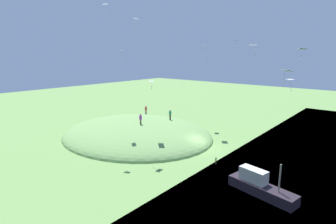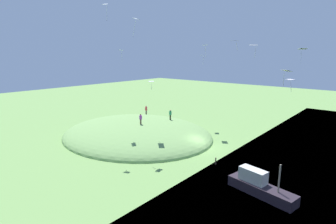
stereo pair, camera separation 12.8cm
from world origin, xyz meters
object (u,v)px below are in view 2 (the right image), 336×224
at_px(person_near_shore, 170,113).
at_px(kite_3, 151,82).
at_px(kite_0, 290,80).
at_px(kite_2, 121,51).
at_px(kite_10, 202,56).
at_px(person_with_child, 146,109).
at_px(kite_8, 235,41).
at_px(kite_7, 286,72).
at_px(boat_on_lake, 259,186).
at_px(person_on_hilltop, 141,118).
at_px(kite_4, 302,49).
at_px(mooring_post, 216,161).
at_px(kite_9, 254,46).
at_px(kite_6, 136,20).
at_px(kite_5, 106,6).
at_px(kite_1, 205,46).

xyz_separation_m(person_near_shore, kite_3, (-3.20, 7.82, 6.11)).
relative_size(kite_0, kite_2, 0.97).
xyz_separation_m(kite_3, kite_10, (1.35, -14.02, 3.36)).
distance_m(person_with_child, kite_8, 23.04).
bearing_deg(kite_7, kite_8, -38.74).
bearing_deg(kite_8, boat_on_lake, 130.17).
distance_m(person_on_hilltop, kite_0, 21.30).
distance_m(kite_2, kite_4, 24.55).
bearing_deg(mooring_post, kite_7, 172.36).
relative_size(person_on_hilltop, kite_9, 0.82).
xyz_separation_m(person_near_shore, mooring_post, (-13.21, 7.55, -2.53)).
xyz_separation_m(kite_6, mooring_post, (-10.99, -1.89, -16.35)).
relative_size(kite_2, kite_5, 0.74).
bearing_deg(kite_0, kite_7, 103.50).
relative_size(person_on_hilltop, kite_6, 0.69).
bearing_deg(kite_10, kite_1, 130.88).
bearing_deg(person_with_child, kite_0, -20.50).
relative_size(person_with_child, kite_10, 0.97).
bearing_deg(person_near_shore, kite_3, 47.12).
height_order(kite_4, kite_10, kite_4).
xyz_separation_m(kite_4, kite_8, (5.92, 8.11, 0.98)).
bearing_deg(person_with_child, kite_4, -9.83).
relative_size(kite_1, kite_4, 0.96).
relative_size(person_with_child, mooring_post, 2.04).
height_order(kite_5, kite_7, kite_5).
relative_size(person_with_child, kite_7, 1.11).
bearing_deg(kite_10, kite_9, 178.01).
bearing_deg(kite_9, person_near_shore, 27.69).
bearing_deg(mooring_post, person_on_hilltop, -6.01).
height_order(kite_1, kite_6, kite_6).
bearing_deg(kite_2, kite_9, -129.31).
xyz_separation_m(person_on_hilltop, kite_8, (-12.75, -4.38, 11.08)).
distance_m(kite_6, kite_8, 12.68).
bearing_deg(person_near_shore, person_on_hilltop, 17.16).
bearing_deg(kite_9, kite_1, 20.29).
bearing_deg(kite_10, kite_3, 95.48).
relative_size(kite_1, kite_5, 0.94).
relative_size(kite_5, kite_9, 1.09).
bearing_deg(kite_3, kite_9, -120.32).
bearing_deg(kite_5, boat_on_lake, -177.81).
height_order(kite_10, mooring_post, kite_10).
relative_size(kite_3, kite_10, 0.70).
xyz_separation_m(kite_0, kite_2, (19.12, 10.81, 3.59)).
relative_size(kite_0, kite_7, 1.00).
bearing_deg(person_on_hilltop, boat_on_lake, 154.08).
xyz_separation_m(person_near_shore, kite_5, (0.78, 11.68, 15.52)).
bearing_deg(kite_4, kite_0, 91.81).
bearing_deg(kite_2, person_on_hilltop, -95.47).
xyz_separation_m(person_on_hilltop, kite_7, (-21.26, 2.45, 7.94)).
bearing_deg(kite_9, kite_3, 59.68).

